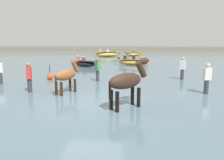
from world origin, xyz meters
TOP-DOWN VIEW (x-y plane):
  - ground_plane at (0.00, 0.00)m, footprint 120.00×120.00m
  - water_surface at (0.00, 10.00)m, footprint 90.00×90.00m
  - horse_lead_chestnut at (-1.28, 1.35)m, footprint 1.06×1.58m
  - horse_trailing_dark_bay at (1.35, -0.71)m, footprint 1.63×1.40m
  - boat_far_inshore at (-0.67, 23.42)m, footprint 4.04×2.60m
  - boat_near_starboard at (2.41, 12.74)m, footprint 3.21×1.82m
  - boat_distant_west at (-2.15, 11.41)m, footprint 2.82×1.97m
  - boat_mid_outer at (3.15, 25.26)m, footprint 2.81×1.74m
  - person_wading_close at (-3.05, 1.50)m, footprint 0.27×0.36m
  - person_onlooker_left at (-5.42, 3.26)m, footprint 0.37×0.32m
  - person_onlooker_right at (-0.20, 4.30)m, footprint 0.35×0.38m
  - person_spectator_far at (4.89, 4.99)m, footprint 0.38×0.33m
  - person_wading_mid at (4.97, 1.47)m, footprint 0.35×0.26m
  - channel_buoy at (-3.13, 4.67)m, footprint 0.40×0.40m
  - far_shoreline at (0.00, 38.78)m, footprint 80.00×2.40m

SIDE VIEW (x-z plane):
  - ground_plane at x=0.00m, z-range 0.00..0.00m
  - water_surface at x=0.00m, z-range 0.00..0.25m
  - channel_buoy at x=-3.13m, z-range 0.00..0.91m
  - boat_distant_west at x=-2.15m, z-range 0.03..1.00m
  - boat_mid_outer at x=3.15m, z-range 0.02..1.02m
  - boat_near_starboard at x=2.41m, z-range 0.03..1.06m
  - boat_far_inshore at x=-0.67m, z-range 0.02..1.20m
  - far_shoreline at x=0.00m, z-range 0.00..1.33m
  - person_wading_close at x=-3.05m, z-range 0.05..1.68m
  - person_onlooker_left at x=-5.42m, z-range 0.05..1.68m
  - person_onlooker_right at x=-0.20m, z-range 0.05..1.68m
  - person_spectator_far at x=4.89m, z-range 0.05..1.68m
  - person_wading_mid at x=4.97m, z-range 0.05..1.68m
  - horse_lead_chestnut at x=-1.28m, z-range 0.17..1.96m
  - horse_trailing_dark_bay at x=1.35m, z-range 0.18..2.18m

